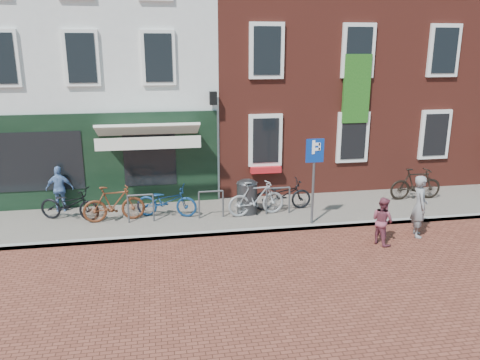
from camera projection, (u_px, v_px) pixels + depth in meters
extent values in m
plane|color=brown|center=(271.00, 232.00, 13.12)|extent=(80.00, 80.00, 0.00)
cube|color=slate|center=(291.00, 211.00, 14.69)|extent=(24.00, 3.00, 0.10)
cube|color=silver|center=(97.00, 59.00, 17.70)|extent=(8.00, 8.00, 9.00)
cube|color=maroon|center=(280.00, 45.00, 18.76)|extent=(6.00, 8.00, 10.00)
cube|color=maroon|center=(421.00, 45.00, 19.78)|extent=(6.00, 8.00, 10.00)
cylinder|color=#333235|center=(247.00, 198.00, 14.26)|extent=(0.61, 0.61, 0.91)
ellipsoid|color=#333235|center=(247.00, 182.00, 14.12)|extent=(0.61, 0.61, 0.27)
cylinder|color=#4C4C4F|center=(313.00, 183.00, 13.22)|extent=(0.07, 0.07, 2.37)
cube|color=navy|center=(315.00, 151.00, 12.96)|extent=(0.50, 0.04, 0.65)
imported|color=gray|center=(420.00, 206.00, 12.68)|extent=(0.57, 0.70, 1.67)
imported|color=brown|center=(382.00, 221.00, 12.21)|extent=(0.66, 0.74, 1.25)
imported|color=#5E7FB5|center=(60.00, 189.00, 14.37)|extent=(0.84, 0.39, 1.39)
imported|color=black|center=(70.00, 204.00, 13.69)|extent=(1.89, 1.16, 0.94)
imported|color=#5D2B17|center=(114.00, 204.00, 13.57)|extent=(1.78, 0.68, 1.04)
imported|color=navy|center=(167.00, 201.00, 13.97)|extent=(1.88, 1.04, 0.94)
imported|color=gray|center=(256.00, 198.00, 14.04)|extent=(1.78, 0.71, 1.04)
imported|color=black|center=(282.00, 195.00, 14.57)|extent=(1.79, 0.63, 0.94)
imported|color=black|center=(416.00, 184.00, 15.54)|extent=(1.74, 0.54, 1.04)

